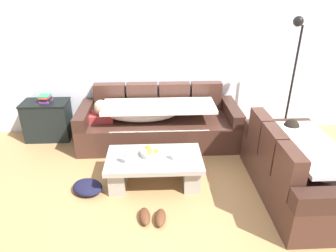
% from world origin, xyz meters
% --- Properties ---
extents(ground_plane, '(14.00, 14.00, 0.00)m').
position_xyz_m(ground_plane, '(0.00, 0.00, 0.00)').
color(ground_plane, '#B0804F').
extents(back_wall, '(9.00, 0.10, 2.70)m').
position_xyz_m(back_wall, '(0.00, 2.15, 1.35)').
color(back_wall, silver).
rests_on(back_wall, ground_plane).
extents(couch_along_wall, '(2.48, 0.92, 0.88)m').
position_xyz_m(couch_along_wall, '(-0.16, 1.63, 0.33)').
color(couch_along_wall, '#442820').
rests_on(couch_along_wall, ground_plane).
extents(couch_near_window, '(0.92, 1.73, 0.88)m').
position_xyz_m(couch_near_window, '(1.52, 0.22, 0.33)').
color(couch_near_window, '#442820').
rests_on(couch_near_window, ground_plane).
extents(coffee_table, '(1.20, 0.68, 0.38)m').
position_xyz_m(coffee_table, '(-0.20, 0.52, 0.24)').
color(coffee_table, '#9E9C95').
rests_on(coffee_table, ground_plane).
extents(fruit_bowl, '(0.28, 0.28, 0.10)m').
position_xyz_m(fruit_bowl, '(-0.23, 0.57, 0.42)').
color(fruit_bowl, silver).
rests_on(fruit_bowl, coffee_table).
extents(wine_glass_near_left, '(0.07, 0.07, 0.17)m').
position_xyz_m(wine_glass_near_left, '(-0.53, 0.40, 0.50)').
color(wine_glass_near_left, silver).
rests_on(wine_glass_near_left, coffee_table).
extents(wine_glass_near_right, '(0.07, 0.07, 0.17)m').
position_xyz_m(wine_glass_near_right, '(0.09, 0.43, 0.50)').
color(wine_glass_near_right, silver).
rests_on(wine_glass_near_right, coffee_table).
extents(open_magazine, '(0.32, 0.27, 0.01)m').
position_xyz_m(open_magazine, '(0.15, 0.49, 0.39)').
color(open_magazine, white).
rests_on(open_magazine, coffee_table).
extents(side_cabinet, '(0.72, 0.44, 0.64)m').
position_xyz_m(side_cabinet, '(-1.93, 1.85, 0.32)').
color(side_cabinet, black).
rests_on(side_cabinet, ground_plane).
extents(book_stack_on_cabinet, '(0.18, 0.23, 0.11)m').
position_xyz_m(book_stack_on_cabinet, '(-1.91, 1.85, 0.70)').
color(book_stack_on_cabinet, '#72337F').
rests_on(book_stack_on_cabinet, side_cabinet).
extents(floor_lamp, '(0.33, 0.31, 1.95)m').
position_xyz_m(floor_lamp, '(1.85, 1.53, 1.12)').
color(floor_lamp, black).
rests_on(floor_lamp, ground_plane).
extents(pair_of_shoes, '(0.32, 0.31, 0.09)m').
position_xyz_m(pair_of_shoes, '(-0.23, -0.17, 0.04)').
color(pair_of_shoes, '#59331E').
rests_on(pair_of_shoes, ground_plane).
extents(crumpled_garment, '(0.51, 0.49, 0.12)m').
position_xyz_m(crumpled_garment, '(-1.04, 0.37, 0.06)').
color(crumpled_garment, '#191933').
rests_on(crumpled_garment, ground_plane).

